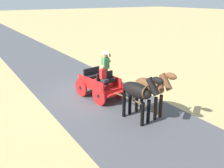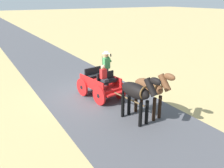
{
  "view_description": "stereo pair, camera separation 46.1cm",
  "coord_description": "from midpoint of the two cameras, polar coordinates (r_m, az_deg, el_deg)",
  "views": [
    {
      "loc": [
        5.69,
        10.91,
        5.0
      ],
      "look_at": [
        -0.2,
        1.86,
        1.1
      ],
      "focal_mm": 38.45,
      "sensor_mm": 36.0,
      "label": 1
    },
    {
      "loc": [
        5.3,
        11.16,
        5.0
      ],
      "look_at": [
        -0.2,
        1.86,
        1.1
      ],
      "focal_mm": 38.45,
      "sensor_mm": 36.0,
      "label": 2
    }
  ],
  "objects": [
    {
      "name": "horse_drawn_carriage",
      "position": [
        12.5,
        -1.49,
        0.28
      ],
      "size": [
        1.75,
        4.51,
        2.5
      ],
      "color": "red",
      "rests_on": "ground"
    },
    {
      "name": "road_surface",
      "position": [
        13.3,
        -3.84,
        -2.26
      ],
      "size": [
        5.33,
        160.0,
        0.01
      ],
      "primitive_type": "cube",
      "color": "#4C4C51",
      "rests_on": "ground"
    },
    {
      "name": "ground_plane",
      "position": [
        13.3,
        -3.84,
        -2.27
      ],
      "size": [
        200.0,
        200.0,
        0.0
      ],
      "primitive_type": "plane",
      "color": "tan"
    },
    {
      "name": "horse_off_side",
      "position": [
        9.95,
        7.28,
        -2.01
      ],
      "size": [
        0.77,
        2.15,
        2.21
      ],
      "color": "black",
      "rests_on": "ground"
    },
    {
      "name": "horse_near_side",
      "position": [
        10.51,
        10.36,
        -0.96
      ],
      "size": [
        0.79,
        2.15,
        2.21
      ],
      "color": "brown",
      "rests_on": "ground"
    }
  ]
}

